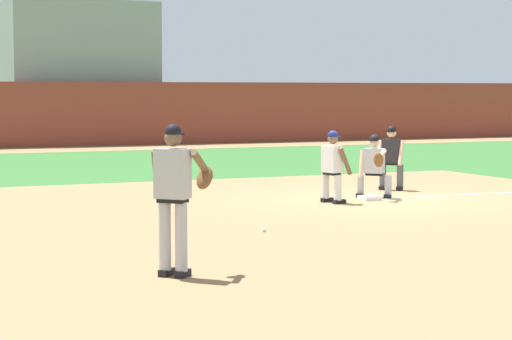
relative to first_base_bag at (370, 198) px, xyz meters
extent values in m
plane|color=#336B2D|center=(0.00, 0.00, -0.04)|extent=(160.00, 160.00, 0.00)
cube|color=#9E754C|center=(-3.24, -3.21, -0.04)|extent=(18.00, 18.00, 0.01)
cube|color=#9E754C|center=(0.00, 20.00, -0.04)|extent=(48.00, 3.20, 0.01)
cube|color=white|center=(0.00, 0.00, 0.00)|extent=(0.38, 0.38, 0.09)
sphere|color=white|center=(-3.90, -3.36, -0.01)|extent=(0.07, 0.07, 0.07)
cube|color=black|center=(-6.52, -6.31, 0.00)|extent=(0.26, 0.26, 0.09)
cylinder|color=#B2B2B7|center=(-6.55, -6.34, 0.46)|extent=(0.15, 0.15, 0.84)
cube|color=black|center=(-6.37, -6.47, 0.00)|extent=(0.26, 0.26, 0.09)
cylinder|color=#B2B2B7|center=(-6.40, -6.50, 0.46)|extent=(0.15, 0.15, 0.84)
cube|color=black|center=(-6.48, -6.42, 0.90)|extent=(0.38, 0.38, 0.06)
cube|color=#B2B2B7|center=(-6.48, -6.42, 1.22)|extent=(0.45, 0.45, 0.60)
sphere|color=brown|center=(-6.46, -6.40, 1.65)|extent=(0.21, 0.21, 0.21)
sphere|color=black|center=(-6.46, -6.40, 1.72)|extent=(0.20, 0.20, 0.20)
cube|color=black|center=(-6.40, -6.34, 1.69)|extent=(0.20, 0.20, 0.02)
cylinder|color=brown|center=(-6.60, -6.19, 1.19)|extent=(0.20, 0.20, 0.59)
cylinder|color=brown|center=(-6.09, -6.39, 1.31)|extent=(0.44, 0.43, 0.41)
ellipsoid|color=brown|center=(-6.03, -6.33, 1.14)|extent=(0.35, 0.35, 0.34)
cube|color=black|center=(0.52, 0.14, 0.00)|extent=(0.26, 0.26, 0.09)
cylinder|color=#B2B2B7|center=(0.54, 0.17, 0.23)|extent=(0.15, 0.15, 0.40)
cube|color=black|center=(0.09, 0.57, 0.00)|extent=(0.26, 0.26, 0.09)
cylinder|color=#B2B2B7|center=(0.12, 0.60, 0.23)|extent=(0.15, 0.15, 0.40)
cube|color=black|center=(0.33, 0.38, 0.46)|extent=(0.38, 0.38, 0.06)
cube|color=#B2B2B7|center=(0.33, 0.38, 0.73)|extent=(0.45, 0.45, 0.52)
sphere|color=#DBB28E|center=(0.32, 0.37, 1.12)|extent=(0.21, 0.21, 0.21)
sphere|color=black|center=(0.32, 0.37, 1.20)|extent=(0.20, 0.20, 0.20)
cube|color=black|center=(0.25, 0.31, 1.17)|extent=(0.20, 0.20, 0.02)
cylinder|color=#DBB28E|center=(0.21, -0.09, 0.88)|extent=(0.48, 0.48, 0.24)
cylinder|color=#DBB28E|center=(0.08, 0.49, 0.67)|extent=(0.23, 0.23, 0.58)
ellipsoid|color=brown|center=(0.06, -0.24, 0.80)|extent=(0.30, 0.30, 0.35)
cube|color=black|center=(-0.97, 0.03, 0.00)|extent=(0.28, 0.15, 0.09)
cylinder|color=white|center=(-1.01, 0.03, 0.28)|extent=(0.15, 0.15, 0.50)
cube|color=black|center=(-0.90, -0.36, 0.00)|extent=(0.28, 0.15, 0.09)
cylinder|color=white|center=(-0.94, -0.37, 0.28)|extent=(0.15, 0.15, 0.50)
cube|color=black|center=(-0.98, -0.17, 0.55)|extent=(0.26, 0.37, 0.06)
cube|color=white|center=(-0.98, -0.17, 0.85)|extent=(0.31, 0.44, 0.54)
sphere|color=brown|center=(-0.96, -0.17, 1.25)|extent=(0.21, 0.21, 0.21)
sphere|color=navy|center=(-0.96, -0.17, 1.32)|extent=(0.20, 0.20, 0.20)
cube|color=navy|center=(-0.87, -0.15, 1.29)|extent=(0.14, 0.19, 0.02)
cylinder|color=brown|center=(-0.87, 0.10, 0.81)|extent=(0.34, 0.14, 0.56)
cylinder|color=brown|center=(-0.79, -0.39, 0.81)|extent=(0.34, 0.14, 0.56)
cube|color=black|center=(1.63, 1.46, 0.00)|extent=(0.26, 0.26, 0.09)
cylinder|color=#515154|center=(1.66, 1.49, 0.28)|extent=(0.15, 0.15, 0.50)
cube|color=black|center=(1.34, 1.74, 0.00)|extent=(0.26, 0.26, 0.09)
cylinder|color=#515154|center=(1.37, 1.77, 0.28)|extent=(0.15, 0.15, 0.50)
cube|color=black|center=(1.51, 1.63, 0.55)|extent=(0.38, 0.38, 0.06)
cube|color=#232326|center=(1.51, 1.63, 0.85)|extent=(0.45, 0.45, 0.54)
sphere|color=#DBB28E|center=(1.50, 1.61, 1.25)|extent=(0.21, 0.21, 0.21)
sphere|color=black|center=(1.50, 1.61, 1.32)|extent=(0.20, 0.20, 0.20)
cube|color=black|center=(1.44, 1.55, 1.29)|extent=(0.20, 0.20, 0.02)
cylinder|color=#DBB28E|center=(1.59, 1.35, 0.81)|extent=(0.29, 0.30, 0.56)
cylinder|color=#DBB28E|center=(1.23, 1.70, 0.81)|extent=(0.29, 0.30, 0.56)
cube|color=brown|center=(0.00, 22.00, 1.26)|extent=(48.00, 0.50, 2.60)
cube|color=gray|center=(0.00, 25.75, 2.96)|extent=(6.22, 5.90, 6.00)
cube|color=gray|center=(0.00, 23.62, 2.69)|extent=(5.82, 0.85, 0.06)
cube|color=#236038|center=(-2.41, 23.47, 2.90)|extent=(0.47, 0.20, 0.44)
cube|color=#236038|center=(-1.81, 23.47, 2.90)|extent=(0.47, 0.20, 0.44)
cube|color=#236038|center=(-1.20, 23.47, 2.90)|extent=(0.47, 0.20, 0.44)
cube|color=#236038|center=(-0.60, 23.47, 2.90)|extent=(0.47, 0.20, 0.44)
cube|color=#236038|center=(0.00, 23.47, 2.90)|extent=(0.47, 0.20, 0.44)
cube|color=#236038|center=(0.60, 23.47, 2.90)|extent=(0.47, 0.20, 0.44)
cube|color=#236038|center=(1.20, 23.47, 2.90)|extent=(0.47, 0.20, 0.44)
cube|color=#236038|center=(1.81, 23.47, 2.90)|extent=(0.47, 0.20, 0.44)
cube|color=#236038|center=(2.41, 23.47, 2.90)|extent=(0.47, 0.20, 0.44)
cube|color=gray|center=(0.00, 24.47, 3.23)|extent=(5.82, 0.85, 0.06)
cube|color=#236038|center=(-2.41, 24.32, 3.45)|extent=(0.47, 0.20, 0.44)
cube|color=#236038|center=(-1.81, 24.32, 3.45)|extent=(0.47, 0.20, 0.44)
cube|color=#236038|center=(-1.20, 24.32, 3.45)|extent=(0.47, 0.20, 0.44)
cube|color=#236038|center=(-0.60, 24.32, 3.45)|extent=(0.47, 0.20, 0.44)
cube|color=#236038|center=(0.00, 24.32, 3.45)|extent=(0.47, 0.20, 0.44)
cube|color=#236038|center=(0.60, 24.32, 3.45)|extent=(0.47, 0.20, 0.44)
cube|color=#236038|center=(1.20, 24.32, 3.45)|extent=(0.47, 0.20, 0.44)
cube|color=#236038|center=(1.81, 24.32, 3.45)|extent=(0.47, 0.20, 0.44)
cube|color=#236038|center=(2.41, 24.32, 3.45)|extent=(0.47, 0.20, 0.44)
cube|color=gray|center=(0.00, 25.32, 3.79)|extent=(5.82, 0.85, 0.06)
cube|color=#236038|center=(-2.41, 25.17, 4.00)|extent=(0.47, 0.20, 0.44)
cube|color=#236038|center=(-1.81, 25.17, 4.00)|extent=(0.47, 0.20, 0.44)
cube|color=#236038|center=(-1.20, 25.17, 4.00)|extent=(0.47, 0.20, 0.44)
cube|color=#236038|center=(-0.60, 25.17, 4.00)|extent=(0.47, 0.20, 0.44)
cube|color=#236038|center=(0.00, 25.17, 4.00)|extent=(0.47, 0.20, 0.44)
cube|color=#236038|center=(0.60, 25.17, 4.00)|extent=(0.47, 0.20, 0.44)
cube|color=#236038|center=(1.20, 25.17, 4.00)|extent=(0.47, 0.20, 0.44)
cube|color=#236038|center=(1.81, 25.17, 4.00)|extent=(0.47, 0.20, 0.44)
cube|color=#236038|center=(2.41, 25.17, 4.00)|extent=(0.47, 0.20, 0.44)
cube|color=gray|center=(0.00, 26.18, 4.34)|extent=(5.82, 0.85, 0.06)
cube|color=#236038|center=(-2.41, 26.02, 4.55)|extent=(0.47, 0.20, 0.44)
cube|color=#236038|center=(-1.81, 26.02, 4.55)|extent=(0.47, 0.20, 0.44)
cube|color=#236038|center=(-1.20, 26.02, 4.55)|extent=(0.47, 0.20, 0.44)
cube|color=#236038|center=(-0.60, 26.02, 4.55)|extent=(0.47, 0.20, 0.44)
cube|color=#236038|center=(0.00, 26.02, 4.55)|extent=(0.47, 0.20, 0.44)
cube|color=#236038|center=(0.60, 26.02, 4.55)|extent=(0.47, 0.20, 0.44)
cube|color=#236038|center=(1.20, 26.02, 4.55)|extent=(0.47, 0.20, 0.44)
cube|color=#236038|center=(1.81, 26.02, 4.55)|extent=(0.47, 0.20, 0.44)
cube|color=#236038|center=(2.41, 26.02, 4.55)|extent=(0.47, 0.20, 0.44)
cube|color=gray|center=(0.00, 27.02, 4.89)|extent=(5.82, 0.85, 0.06)
cube|color=#236038|center=(-2.41, 26.87, 5.10)|extent=(0.47, 0.20, 0.44)
cube|color=#236038|center=(-1.81, 26.87, 5.10)|extent=(0.47, 0.20, 0.44)
cube|color=#236038|center=(-1.20, 26.87, 5.10)|extent=(0.47, 0.20, 0.44)
cube|color=#236038|center=(-0.60, 26.87, 5.10)|extent=(0.47, 0.20, 0.44)
cube|color=#236038|center=(0.00, 26.87, 5.10)|extent=(0.47, 0.20, 0.44)
cube|color=#236038|center=(0.60, 26.87, 5.10)|extent=(0.47, 0.20, 0.44)
cube|color=#236038|center=(1.20, 26.87, 5.10)|extent=(0.47, 0.20, 0.44)
cube|color=#236038|center=(1.81, 26.87, 5.10)|extent=(0.47, 0.20, 0.44)
cube|color=#236038|center=(2.41, 26.87, 5.10)|extent=(0.47, 0.20, 0.44)
cube|color=gray|center=(0.00, 27.88, 5.44)|extent=(5.82, 0.85, 0.06)
cube|color=#236038|center=(-2.41, 27.72, 5.65)|extent=(0.47, 0.20, 0.44)
cube|color=#236038|center=(-1.81, 27.72, 5.65)|extent=(0.47, 0.20, 0.44)
cube|color=#236038|center=(-1.20, 27.72, 5.65)|extent=(0.47, 0.20, 0.44)
cube|color=#236038|center=(-0.60, 27.72, 5.65)|extent=(0.47, 0.20, 0.44)
cube|color=#236038|center=(0.00, 27.72, 5.65)|extent=(0.47, 0.20, 0.44)
cube|color=#236038|center=(0.60, 27.72, 5.65)|extent=(0.47, 0.20, 0.44)
cube|color=#236038|center=(1.20, 27.72, 5.65)|extent=(0.47, 0.20, 0.44)
cube|color=#236038|center=(1.81, 27.72, 5.65)|extent=(0.47, 0.20, 0.44)
cube|color=#236038|center=(2.41, 27.72, 5.65)|extent=(0.47, 0.20, 0.44)
camera|label=1|loc=(-10.36, -17.74, 2.21)|focal=70.00mm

